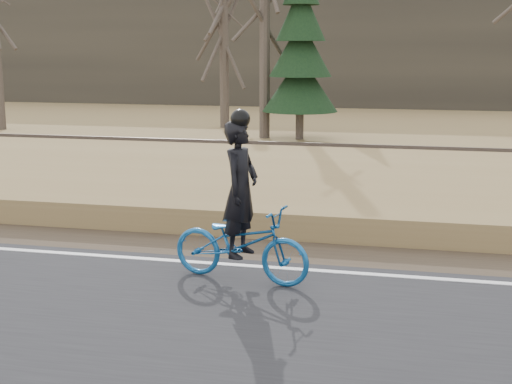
# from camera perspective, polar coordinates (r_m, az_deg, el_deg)

# --- Properties ---
(ground) EXTENTS (120.00, 120.00, 0.00)m
(ground) POSITION_cam_1_polar(r_m,az_deg,el_deg) (9.96, 14.25, -7.45)
(ground) COLOR olive
(ground) RESTS_ON ground
(road) EXTENTS (120.00, 6.00, 0.06)m
(road) POSITION_cam_1_polar(r_m,az_deg,el_deg) (7.62, 14.67, -13.30)
(road) COLOR black
(road) RESTS_ON ground
(edge_line) EXTENTS (120.00, 0.12, 0.01)m
(edge_line) POSITION_cam_1_polar(r_m,az_deg,el_deg) (10.12, 14.25, -6.74)
(edge_line) COLOR silver
(edge_line) RESTS_ON road
(shoulder) EXTENTS (120.00, 1.60, 0.04)m
(shoulder) POSITION_cam_1_polar(r_m,az_deg,el_deg) (11.09, 14.13, -5.36)
(shoulder) COLOR #473A2B
(shoulder) RESTS_ON ground
(embankment) EXTENTS (120.00, 5.00, 0.44)m
(embankment) POSITION_cam_1_polar(r_m,az_deg,el_deg) (13.95, 13.94, -1.04)
(embankment) COLOR olive
(embankment) RESTS_ON ground
(ballast) EXTENTS (120.00, 3.00, 0.45)m
(ballast) POSITION_cam_1_polar(r_m,az_deg,el_deg) (17.68, 13.75, 1.61)
(ballast) COLOR slate
(ballast) RESTS_ON ground
(railroad) EXTENTS (120.00, 2.40, 0.29)m
(railroad) POSITION_cam_1_polar(r_m,az_deg,el_deg) (17.63, 13.80, 2.58)
(railroad) COLOR black
(railroad) RESTS_ON ballast
(treeline_backdrop) EXTENTS (120.00, 4.00, 6.00)m
(treeline_backdrop) POSITION_cam_1_polar(r_m,az_deg,el_deg) (39.43, 13.56, 11.01)
(treeline_backdrop) COLOR #383328
(treeline_backdrop) RESTS_ON ground
(cyclist) EXTENTS (2.06, 1.04, 2.33)m
(cyclist) POSITION_cam_1_polar(r_m,az_deg,el_deg) (9.58, -1.23, -2.86)
(cyclist) COLOR #14508B
(cyclist) RESTS_ON road
(bare_tree_left) EXTENTS (0.36, 0.36, 7.44)m
(bare_tree_left) POSITION_cam_1_polar(r_m,az_deg,el_deg) (28.33, -2.58, 12.66)
(bare_tree_left) COLOR brown
(bare_tree_left) RESTS_ON ground
(bare_tree_near_left) EXTENTS (0.36, 0.36, 7.90)m
(bare_tree_near_left) POSITION_cam_1_polar(r_m,az_deg,el_deg) (25.10, 0.70, 13.33)
(bare_tree_near_left) COLOR brown
(bare_tree_near_left) RESTS_ON ground
(conifer) EXTENTS (2.60, 2.60, 6.44)m
(conifer) POSITION_cam_1_polar(r_m,az_deg,el_deg) (24.76, 3.58, 11.26)
(conifer) COLOR brown
(conifer) RESTS_ON ground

